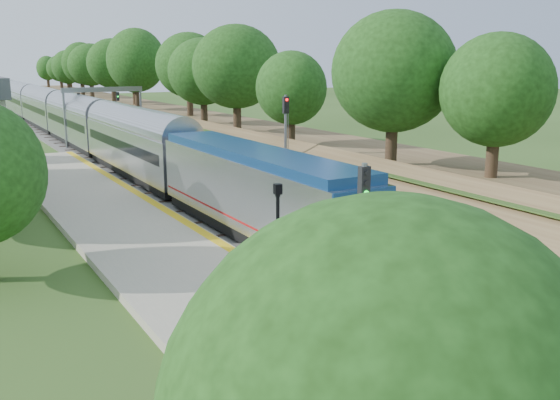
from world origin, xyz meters
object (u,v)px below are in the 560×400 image
train (60,118)px  signal_platform (363,233)px  signal_farside (286,135)px  lamppost_mid (398,323)px  lamppost_far (278,246)px  signal_gantry (103,100)px

train → signal_platform: 62.67m
signal_platform → signal_farside: (9.10, 20.22, 0.36)m
lamppost_mid → lamppost_far: bearing=85.5°
lamppost_far → signal_farside: (9.42, 15.55, 1.94)m
signal_platform → signal_farside: size_ratio=0.84×
lamppost_far → signal_platform: 4.94m
signal_farside → signal_platform: bearing=-114.2°
train → signal_platform: bearing=-92.7°
lamppost_far → signal_farside: signal_farside is taller
lamppost_mid → signal_gantry: bearing=83.4°
signal_gantry → lamppost_far: bearing=-96.9°
signal_gantry → lamppost_far: (-5.69, -47.11, -2.55)m
signal_platform → lamppost_mid: bearing=-107.9°
signal_gantry → signal_platform: bearing=-95.9°
signal_farside → lamppost_far: bearing=-121.2°
signal_farside → signal_gantry: bearing=96.7°
lamppost_mid → signal_farside: size_ratio=0.61×
signal_gantry → signal_platform: 52.08m
train → lamppost_mid: 65.51m
lamppost_mid → signal_platform: size_ratio=0.72×
lamppost_far → signal_platform: signal_platform is taller
signal_gantry → lamppost_mid: bearing=-96.6°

